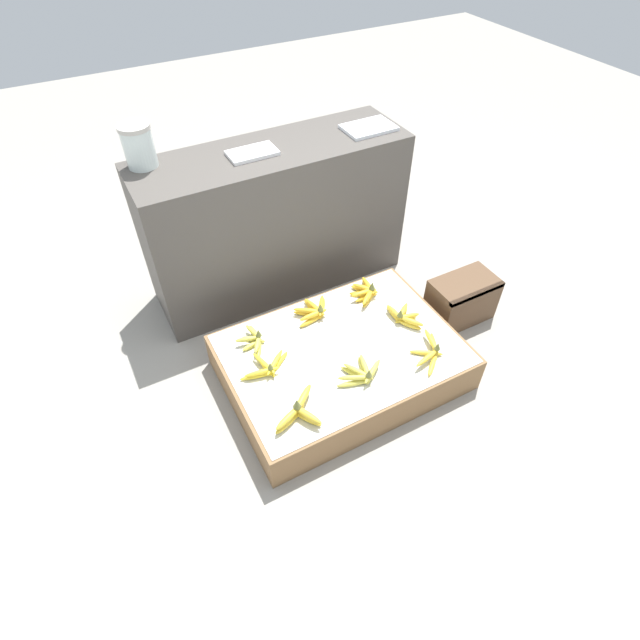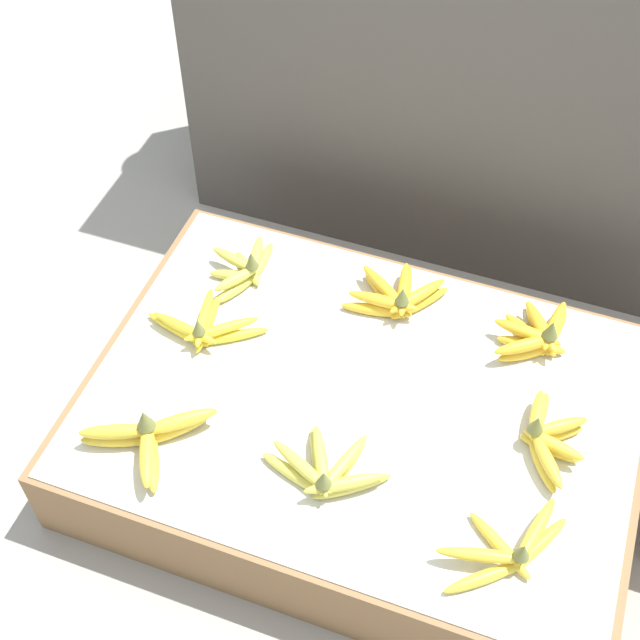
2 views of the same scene
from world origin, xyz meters
TOP-DOWN VIEW (x-y plane):
  - ground_plane at (0.00, 0.00)m, footprint 10.00×10.00m
  - display_platform at (0.00, 0.00)m, footprint 1.13×0.80m
  - back_vendor_table at (0.05, 0.83)m, footprint 1.44×0.44m
  - wooden_crate at (0.80, 0.05)m, footprint 0.36×0.22m
  - banana_bunch_front_left at (-0.36, -0.25)m, footprint 0.25×0.22m
  - banana_bunch_front_midleft at (-0.01, -0.20)m, footprint 0.26×0.18m
  - banana_bunch_front_midright at (0.35, -0.24)m, footprint 0.22×0.24m
  - banana_bunch_middle_left at (-0.37, 0.05)m, footprint 0.27×0.17m
  - banana_bunch_middle_midright at (0.37, 0.02)m, footprint 0.13×0.23m
  - banana_bunch_back_left at (-0.36, 0.23)m, footprint 0.14×0.22m
  - banana_bunch_back_midleft at (-0.01, 0.27)m, footprint 0.22×0.18m
  - banana_bunch_back_midright at (0.30, 0.26)m, footprint 0.16×0.21m
  - glass_jar at (-0.55, 0.96)m, footprint 0.15×0.15m
  - foam_tray_white at (-0.06, 0.81)m, footprint 0.24×0.14m
  - foam_tray_dark at (0.59, 0.78)m, footprint 0.27×0.18m

SIDE VIEW (x-z plane):
  - ground_plane at x=0.00m, z-range 0.00..0.00m
  - display_platform at x=0.00m, z-range 0.00..0.20m
  - wooden_crate at x=0.80m, z-range 0.00..0.26m
  - banana_bunch_front_midright at x=0.35m, z-range 0.18..0.27m
  - banana_bunch_middle_left at x=-0.37m, z-range 0.18..0.27m
  - banana_bunch_back_left at x=-0.36m, z-range 0.18..0.27m
  - banana_bunch_front_midleft at x=-0.01m, z-range 0.18..0.27m
  - banana_bunch_back_midleft at x=-0.01m, z-range 0.18..0.28m
  - banana_bunch_back_midright at x=0.30m, z-range 0.18..0.28m
  - banana_bunch_middle_midright at x=0.37m, z-range 0.18..0.28m
  - banana_bunch_front_left at x=-0.36m, z-range 0.18..0.29m
  - back_vendor_table at x=0.05m, z-range 0.00..0.85m
  - foam_tray_white at x=-0.06m, z-range 0.85..0.87m
  - foam_tray_dark at x=0.59m, z-range 0.85..0.87m
  - glass_jar at x=-0.55m, z-range 0.85..1.05m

